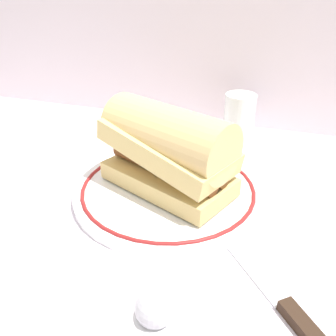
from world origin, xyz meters
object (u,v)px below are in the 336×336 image
object	(u,v)px
sausage_sandwich	(168,149)
butter_knife	(280,299)
plate	(168,190)
drinking_glass	(239,121)
salt_shaker	(156,331)

from	to	relation	value
sausage_sandwich	butter_knife	bearing A→B (deg)	-19.51
plate	drinking_glass	size ratio (longest dim) A/B	3.04
drinking_glass	salt_shaker	size ratio (longest dim) A/B	1.09
drinking_glass	salt_shaker	world-z (taller)	drinking_glass
sausage_sandwich	drinking_glass	xyz separation A→B (m)	(0.07, 0.23, -0.04)
salt_shaker	plate	bearing A→B (deg)	105.70
butter_knife	plate	bearing A→B (deg)	137.61
plate	drinking_glass	distance (m)	0.24
sausage_sandwich	drinking_glass	size ratio (longest dim) A/B	2.32
plate	drinking_glass	bearing A→B (deg)	72.93
plate	sausage_sandwich	size ratio (longest dim) A/B	1.31
salt_shaker	sausage_sandwich	bearing A→B (deg)	105.70
sausage_sandwich	butter_knife	world-z (taller)	sausage_sandwich
sausage_sandwich	butter_knife	xyz separation A→B (m)	(0.17, -0.15, -0.07)
salt_shaker	butter_knife	distance (m)	0.14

